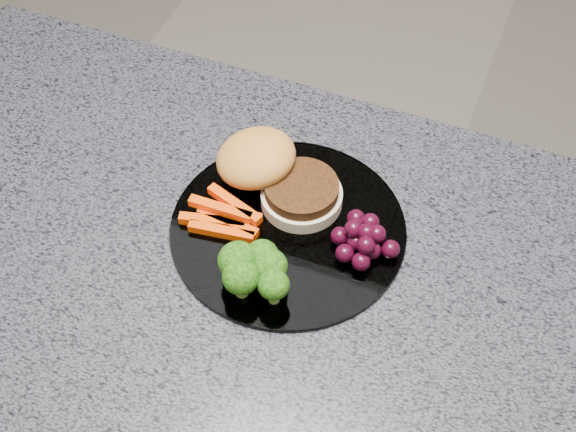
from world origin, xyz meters
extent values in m
cube|color=#47464F|center=(0.00, 0.00, 0.88)|extent=(1.20, 0.60, 0.04)
cylinder|color=white|center=(-0.08, 0.07, 0.90)|extent=(0.26, 0.26, 0.01)
cylinder|color=#CCB590|center=(-0.08, 0.11, 0.91)|extent=(0.10, 0.10, 0.02)
cylinder|color=#3C200B|center=(-0.08, 0.11, 0.93)|extent=(0.09, 0.09, 0.01)
ellipsoid|color=#B26C2C|center=(-0.14, 0.13, 0.93)|extent=(0.10, 0.10, 0.05)
cube|color=#E34103|center=(-0.14, 0.07, 0.91)|extent=(0.07, 0.02, 0.01)
cube|color=#E34103|center=(-0.14, 0.05, 0.91)|extent=(0.07, 0.02, 0.01)
cube|color=#E34103|center=(-0.16, 0.05, 0.91)|extent=(0.07, 0.03, 0.01)
cube|color=#E34103|center=(-0.14, 0.07, 0.92)|extent=(0.07, 0.03, 0.01)
cube|color=#E34103|center=(-0.15, 0.06, 0.92)|extent=(0.07, 0.01, 0.01)
cube|color=#E34103|center=(-0.14, 0.04, 0.91)|extent=(0.07, 0.02, 0.01)
cylinder|color=#5E9135|center=(-0.10, -0.01, 0.91)|extent=(0.01, 0.01, 0.02)
ellipsoid|color=#0F3206|center=(-0.10, -0.01, 0.94)|extent=(0.04, 0.04, 0.04)
cylinder|color=#5E9135|center=(-0.07, 0.00, 0.91)|extent=(0.01, 0.01, 0.02)
ellipsoid|color=#0F3206|center=(-0.07, 0.00, 0.94)|extent=(0.04, 0.04, 0.03)
cylinder|color=#5E9135|center=(-0.09, -0.02, 0.91)|extent=(0.01, 0.01, 0.02)
ellipsoid|color=#0F3206|center=(-0.09, -0.02, 0.94)|extent=(0.04, 0.04, 0.03)
cylinder|color=#5E9135|center=(-0.06, -0.02, 0.91)|extent=(0.01, 0.01, 0.02)
ellipsoid|color=#0F3206|center=(-0.06, -0.02, 0.93)|extent=(0.03, 0.03, 0.03)
cylinder|color=#5E9135|center=(-0.08, 0.01, 0.91)|extent=(0.01, 0.01, 0.02)
ellipsoid|color=#0F3206|center=(-0.08, 0.01, 0.93)|extent=(0.03, 0.03, 0.03)
sphere|color=black|center=(0.00, 0.07, 0.92)|extent=(0.02, 0.02, 0.02)
sphere|color=black|center=(0.02, 0.07, 0.92)|extent=(0.02, 0.02, 0.02)
sphere|color=black|center=(0.02, 0.09, 0.92)|extent=(0.02, 0.02, 0.02)
sphere|color=black|center=(-0.01, 0.09, 0.92)|extent=(0.02, 0.02, 0.02)
sphere|color=black|center=(-0.02, 0.08, 0.92)|extent=(0.02, 0.02, 0.02)
sphere|color=black|center=(-0.01, 0.06, 0.92)|extent=(0.02, 0.02, 0.02)
sphere|color=black|center=(0.01, 0.05, 0.92)|extent=(0.02, 0.02, 0.02)
sphere|color=black|center=(0.04, 0.08, 0.92)|extent=(0.02, 0.02, 0.02)
sphere|color=black|center=(-0.01, 0.10, 0.92)|extent=(0.02, 0.02, 0.02)
sphere|color=black|center=(0.01, 0.08, 0.93)|extent=(0.02, 0.02, 0.02)
sphere|color=black|center=(-0.01, 0.08, 0.93)|extent=(0.02, 0.02, 0.02)
sphere|color=black|center=(0.01, 0.06, 0.93)|extent=(0.02, 0.02, 0.02)
sphere|color=black|center=(0.01, 0.09, 0.93)|extent=(0.02, 0.02, 0.02)
sphere|color=black|center=(0.02, 0.08, 0.93)|extent=(0.02, 0.02, 0.02)
camera|label=1|loc=(0.12, -0.43, 1.60)|focal=50.00mm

